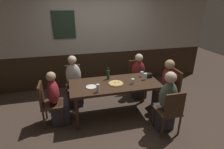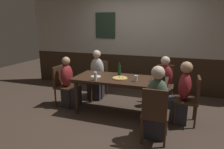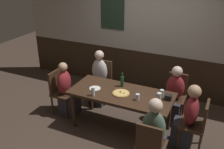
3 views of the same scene
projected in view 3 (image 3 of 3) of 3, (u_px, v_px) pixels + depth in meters
ground_plane at (121, 127)px, 4.78m from camera, size 12.00×12.00×0.00m
wall_back at (151, 37)px, 5.59m from camera, size 6.40×0.13×2.60m
dining_table at (121, 97)px, 4.50m from camera, size 1.81×0.81×0.74m
chair_right_far at (176, 93)px, 4.94m from camera, size 0.40×0.40×0.88m
chair_head_east at (197, 123)px, 4.06m from camera, size 0.40×0.40×0.88m
chair_left_far at (102, 78)px, 5.55m from camera, size 0.40×0.40×0.88m
chair_head_west at (60, 90)px, 5.07m from camera, size 0.40×0.40×0.88m
chair_right_near at (150, 145)px, 3.59m from camera, size 0.40×0.40×0.88m
person_right_far at (174, 99)px, 4.82m from camera, size 0.34×0.37×1.11m
person_head_east at (187, 121)px, 4.13m from camera, size 0.37×0.34×1.14m
person_left_far at (99, 82)px, 5.42m from camera, size 0.34×0.37×1.17m
person_head_west at (67, 93)px, 5.03m from camera, size 0.37×0.34×1.10m
person_right_near at (154, 138)px, 3.72m from camera, size 0.34×0.37×1.18m
pizza at (121, 93)px, 4.42m from camera, size 0.30×0.30×0.03m
tumbler_water at (159, 97)px, 4.20m from camera, size 0.07×0.07×0.14m
highball_clear at (93, 92)px, 4.34m from camera, size 0.06×0.06×0.16m
tumbler_short at (138, 97)px, 4.22m from camera, size 0.07×0.07×0.11m
beer_glass_half at (162, 93)px, 4.34m from camera, size 0.06×0.06×0.11m
beer_bottle_green at (122, 81)px, 4.64m from camera, size 0.06×0.06×0.26m
plate_white_large at (95, 88)px, 4.59m from camera, size 0.20×0.20×0.01m
condiment_caddy at (168, 97)px, 4.23m from camera, size 0.11×0.09×0.09m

